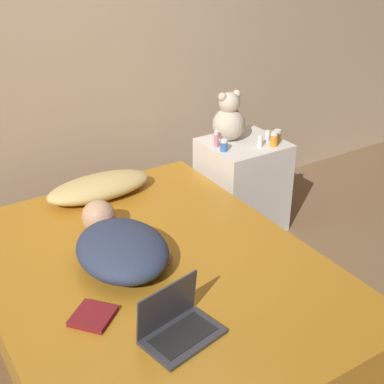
{
  "coord_description": "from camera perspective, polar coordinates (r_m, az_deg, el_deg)",
  "views": [
    {
      "loc": [
        -0.97,
        -1.89,
        1.97
      ],
      "look_at": [
        0.38,
        0.25,
        0.67
      ],
      "focal_mm": 50.0,
      "sensor_mm": 36.0,
      "label": 1
    }
  ],
  "objects": [
    {
      "name": "pillow",
      "position": [
        3.2,
        -9.85,
        0.53
      ],
      "size": [
        0.64,
        0.28,
        0.13
      ],
      "color": "tan",
      "rests_on": "bed"
    },
    {
      "name": "bottle_pink",
      "position": [
        3.45,
        2.61,
        5.66
      ],
      "size": [
        0.03,
        0.03,
        0.11
      ],
      "color": "pink",
      "rests_on": "nightstand"
    },
    {
      "name": "nightstand",
      "position": [
        3.69,
        5.35,
        0.71
      ],
      "size": [
        0.5,
        0.47,
        0.64
      ],
      "color": "silver",
      "rests_on": "ground_plane"
    },
    {
      "name": "bottle_amber",
      "position": [
        3.58,
        9.07,
        5.92
      ],
      "size": [
        0.05,
        0.05,
        0.08
      ],
      "color": "gold",
      "rests_on": "nightstand"
    },
    {
      "name": "person_lying",
      "position": [
        2.59,
        -7.71,
        -5.64
      ],
      "size": [
        0.47,
        0.72,
        0.18
      ],
      "rotation": [
        0.0,
        0.0,
        -0.09
      ],
      "color": "#2D3851",
      "rests_on": "bed"
    },
    {
      "name": "bottle_white",
      "position": [
        3.48,
        7.27,
        5.41
      ],
      "size": [
        0.03,
        0.03,
        0.08
      ],
      "color": "white",
      "rests_on": "nightstand"
    },
    {
      "name": "bottle_clear",
      "position": [
        3.58,
        8.05,
        5.93
      ],
      "size": [
        0.04,
        0.04,
        0.07
      ],
      "color": "silver",
      "rests_on": "nightstand"
    },
    {
      "name": "laptop",
      "position": [
        2.18,
        -1.61,
        -13.95
      ],
      "size": [
        0.34,
        0.26,
        0.22
      ],
      "rotation": [
        0.0,
        0.0,
        0.2
      ],
      "color": "#333338",
      "rests_on": "bed"
    },
    {
      "name": "wall_back",
      "position": [
        3.37,
        -15.39,
        14.96
      ],
      "size": [
        8.0,
        0.06,
        2.6
      ],
      "color": "tan",
      "rests_on": "ground_plane"
    },
    {
      "name": "bottle_blue",
      "position": [
        3.4,
        3.42,
        4.97
      ],
      "size": [
        0.05,
        0.05,
        0.08
      ],
      "color": "#3866B2",
      "rests_on": "nightstand"
    },
    {
      "name": "ground_plane",
      "position": [
        2.89,
        -3.83,
        -15.63
      ],
      "size": [
        12.0,
        12.0,
        0.0
      ],
      "primitive_type": "plane",
      "color": "brown"
    },
    {
      "name": "bottle_orange",
      "position": [
        3.5,
        8.75,
        5.6
      ],
      "size": [
        0.05,
        0.05,
        0.1
      ],
      "color": "orange",
      "rests_on": "nightstand"
    },
    {
      "name": "book",
      "position": [
        2.31,
        -10.51,
        -12.89
      ],
      "size": [
        0.23,
        0.23,
        0.02
      ],
      "rotation": [
        0.0,
        0.0,
        0.7
      ],
      "color": "maroon",
      "rests_on": "bed"
    },
    {
      "name": "bed",
      "position": [
        2.74,
        -3.99,
        -11.95
      ],
      "size": [
        1.53,
        1.99,
        0.49
      ],
      "color": "brown",
      "rests_on": "ground_plane"
    },
    {
      "name": "teddy_bear",
      "position": [
        3.54,
        3.96,
        7.77
      ],
      "size": [
        0.22,
        0.22,
        0.33
      ],
      "color": "beige",
      "rests_on": "nightstand"
    }
  ]
}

